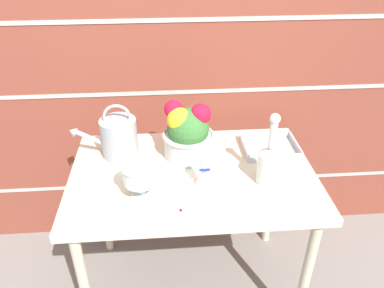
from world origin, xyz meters
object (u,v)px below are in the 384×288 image
object	(u,v)px
glass_decanter	(269,161)
figurine_vase	(204,174)
watering_can	(118,137)
wire_tray	(270,148)
crystal_pedestal_bowl	(140,175)
flower_planter	(187,132)

from	to	relation	value
glass_decanter	figurine_vase	xyz separation A→B (m)	(-0.27, -0.01, -0.04)
watering_can	figurine_vase	size ratio (longest dim) A/B	1.98
wire_tray	crystal_pedestal_bowl	bearing A→B (deg)	-154.12
watering_can	figurine_vase	distance (m)	0.45
crystal_pedestal_bowl	glass_decanter	size ratio (longest dim) A/B	0.45
flower_planter	glass_decanter	distance (m)	0.39
crystal_pedestal_bowl	flower_planter	bearing A→B (deg)	53.73
watering_can	wire_tray	xyz separation A→B (m)	(0.70, -0.01, -0.09)
crystal_pedestal_bowl	glass_decanter	bearing A→B (deg)	4.90
crystal_pedestal_bowl	wire_tray	world-z (taller)	crystal_pedestal_bowl
flower_planter	watering_can	bearing A→B (deg)	175.39
glass_decanter	figurine_vase	distance (m)	0.27
flower_planter	figurine_vase	size ratio (longest dim) A/B	1.71
watering_can	figurine_vase	xyz separation A→B (m)	(0.36, -0.27, -0.03)
watering_can	wire_tray	bearing A→B (deg)	-1.09
figurine_vase	wire_tray	xyz separation A→B (m)	(0.34, 0.25, -0.05)
flower_planter	crystal_pedestal_bowl	bearing A→B (deg)	-126.27
watering_can	crystal_pedestal_bowl	distance (m)	0.32
crystal_pedestal_bowl	figurine_vase	size ratio (longest dim) A/B	0.93
glass_decanter	wire_tray	bearing A→B (deg)	73.01
wire_tray	figurine_vase	bearing A→B (deg)	-143.57
crystal_pedestal_bowl	flower_planter	distance (m)	0.34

